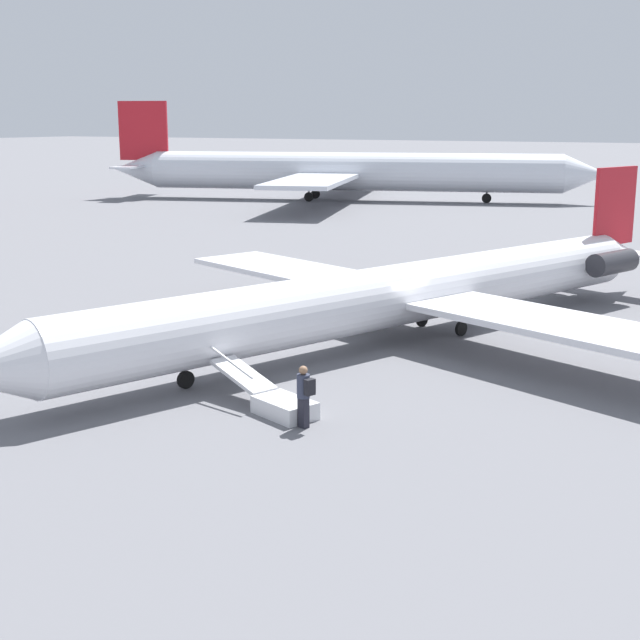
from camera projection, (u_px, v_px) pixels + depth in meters
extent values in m
plane|color=slate|center=(391.00, 342.00, 33.56)|extent=(600.00, 600.00, 0.00)
cylinder|color=silver|center=(392.00, 296.00, 33.17)|extent=(26.81, 12.27, 2.30)
cone|color=silver|center=(618.00, 256.00, 42.96)|extent=(3.60, 3.18, 2.25)
cube|color=red|center=(615.00, 206.00, 42.05)|extent=(3.06, 1.34, 3.67)
cube|color=silver|center=(615.00, 251.00, 42.73)|extent=(3.62, 6.49, 0.11)
cube|color=silver|center=(575.00, 327.00, 28.90)|extent=(7.68, 12.24, 0.23)
cube|color=silver|center=(302.00, 272.00, 39.27)|extent=(7.68, 12.24, 0.23)
cylinder|color=#2D2D33|center=(612.00, 263.00, 39.73)|extent=(2.94, 1.96, 1.03)
cylinder|color=#2D2D33|center=(551.00, 255.00, 42.12)|extent=(2.94, 1.96, 1.03)
cylinder|color=black|center=(186.00, 380.00, 27.74)|extent=(0.58, 0.34, 0.57)
cylinder|color=#2D2D33|center=(185.00, 368.00, 27.66)|extent=(0.10, 0.10, 0.18)
cylinder|color=black|center=(461.00, 329.00, 34.50)|extent=(0.58, 0.34, 0.57)
cylinder|color=#2D2D33|center=(461.00, 319.00, 34.42)|extent=(0.10, 0.10, 0.18)
cylinder|color=black|center=(422.00, 320.00, 36.03)|extent=(0.58, 0.34, 0.57)
cylinder|color=#2D2D33|center=(422.00, 311.00, 35.95)|extent=(0.10, 0.10, 0.18)
cylinder|color=silver|center=(352.00, 172.00, 90.84)|extent=(16.04, 41.11, 3.83)
cone|color=silver|center=(586.00, 174.00, 86.60)|extent=(4.84, 5.14, 3.76)
cone|color=silver|center=(136.00, 169.00, 95.16)|extent=(5.06, 5.87, 3.76)
cube|color=red|center=(143.00, 131.00, 94.09)|extent=(1.88, 5.22, 6.13)
cube|color=silver|center=(140.00, 166.00, 94.99)|extent=(10.93, 5.37, 0.19)
cube|color=silver|center=(349.00, 169.00, 101.54)|extent=(18.60, 11.06, 0.38)
cube|color=silver|center=(311.00, 181.00, 81.04)|extent=(18.60, 11.06, 0.38)
cylinder|color=black|center=(487.00, 198.00, 88.89)|extent=(0.51, 0.98, 0.95)
cylinder|color=#4C4C51|center=(487.00, 192.00, 88.75)|extent=(0.17, 0.17, 0.30)
cylinder|color=black|center=(315.00, 194.00, 93.82)|extent=(0.51, 0.98, 0.95)
cylinder|color=#4C4C51|center=(315.00, 188.00, 93.68)|extent=(0.17, 0.17, 0.30)
cylinder|color=black|center=(309.00, 197.00, 90.51)|extent=(0.51, 0.98, 0.95)
cylinder|color=#4C4C51|center=(309.00, 191.00, 90.37)|extent=(0.17, 0.17, 0.30)
cube|color=silver|center=(285.00, 408.00, 25.16)|extent=(1.68, 2.08, 0.50)
cube|color=silver|center=(243.00, 375.00, 26.53)|extent=(1.65, 2.40, 0.65)
cube|color=silver|center=(230.00, 361.00, 26.13)|extent=(0.86, 2.08, 0.59)
cube|color=#23232D|center=(303.00, 412.00, 24.21)|extent=(0.29, 0.33, 0.85)
cylinder|color=#33384C|center=(303.00, 386.00, 24.04)|extent=(0.36, 0.36, 0.65)
sphere|color=#936B4C|center=(303.00, 370.00, 23.94)|extent=(0.24, 0.24, 0.24)
cube|color=black|center=(310.00, 387.00, 23.83)|extent=(0.33, 0.27, 0.44)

